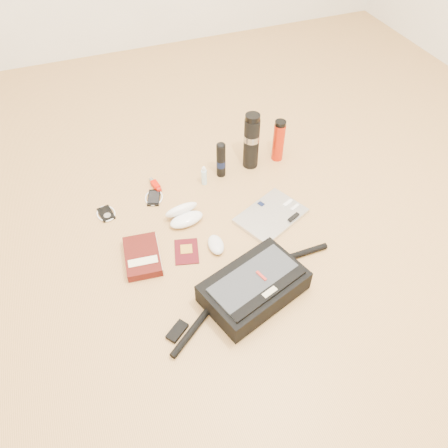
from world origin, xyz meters
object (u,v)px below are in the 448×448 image
at_px(laptop, 271,216).
at_px(thermos_black, 251,141).
at_px(thermos_red, 279,141).
at_px(messenger_bag, 254,287).
at_px(book, 143,256).

distance_m(laptop, thermos_black, 0.41).
relative_size(laptop, thermos_red, 1.59).
relative_size(messenger_bag, book, 3.29).
bearing_deg(laptop, messenger_bag, -148.79).
bearing_deg(book, messenger_bag, -35.46).
bearing_deg(thermos_black, thermos_red, -0.10).
distance_m(book, thermos_red, 0.92).
relative_size(book, thermos_black, 0.78).
bearing_deg(thermos_black, laptop, -98.76).
xyz_separation_m(laptop, book, (-0.61, -0.03, 0.01)).
height_order(laptop, thermos_red, thermos_red).
xyz_separation_m(messenger_bag, thermos_black, (0.31, 0.74, 0.10)).
distance_m(messenger_bag, thermos_red, 0.87).
distance_m(messenger_bag, book, 0.49).
bearing_deg(thermos_black, book, -148.31).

